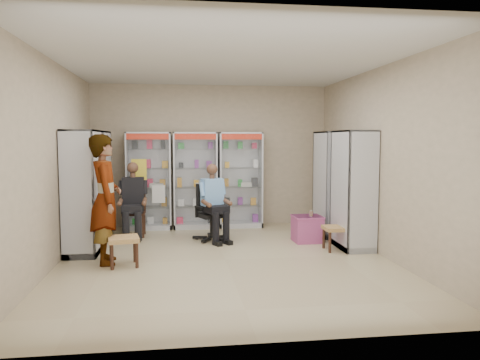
{
  "coord_description": "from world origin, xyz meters",
  "views": [
    {
      "loc": [
        -0.71,
        -7.03,
        1.84
      ],
      "look_at": [
        0.32,
        0.7,
        1.17
      ],
      "focal_mm": 35.0,
      "sensor_mm": 36.0,
      "label": 1
    }
  ],
  "objects": [
    {
      "name": "pink_trunk",
      "position": [
        1.6,
        1.08,
        0.24
      ],
      "size": [
        0.5,
        0.48,
        0.47
      ],
      "primitive_type": "cube",
      "rotation": [
        0.0,
        0.0,
        0.02
      ],
      "color": "#9D3F83",
      "rests_on": "floor"
    },
    {
      "name": "standing_man",
      "position": [
        -1.78,
        0.06,
        0.96
      ],
      "size": [
        0.56,
        0.76,
        1.92
      ],
      "primitive_type": "imported",
      "rotation": [
        0.0,
        0.0,
        1.73
      ],
      "color": "gray",
      "rests_on": "floor"
    },
    {
      "name": "cabinet_right_far",
      "position": [
        2.23,
        1.6,
        1.0
      ],
      "size": [
        0.9,
        0.5,
        2.0
      ],
      "primitive_type": "cube",
      "rotation": [
        0.0,
        0.0,
        1.57
      ],
      "color": "#B4B6BB",
      "rests_on": "floor"
    },
    {
      "name": "seated_shopkeeper",
      "position": [
        -0.1,
        1.41,
        0.66
      ],
      "size": [
        0.63,
        0.72,
        1.32
      ],
      "primitive_type": null,
      "rotation": [
        0.0,
        0.0,
        0.39
      ],
      "color": "#6DA4D9",
      "rests_on": "floor"
    },
    {
      "name": "office_chair",
      "position": [
        -0.1,
        1.46,
        0.52
      ],
      "size": [
        0.74,
        0.74,
        1.04
      ],
      "primitive_type": "cube",
      "rotation": [
        0.0,
        0.0,
        0.39
      ],
      "color": "black",
      "rests_on": "floor"
    },
    {
      "name": "cabinet_left_far",
      "position": [
        -2.23,
        1.8,
        1.0
      ],
      "size": [
        0.9,
        0.5,
        2.0
      ],
      "primitive_type": "cube",
      "rotation": [
        0.0,
        0.0,
        -1.57
      ],
      "color": "#ADB0B4",
      "rests_on": "floor"
    },
    {
      "name": "seated_customer",
      "position": [
        -1.55,
        1.95,
        0.67
      ],
      "size": [
        0.44,
        0.6,
        1.34
      ],
      "primitive_type": null,
      "color": "black",
      "rests_on": "floor"
    },
    {
      "name": "tea_glass",
      "position": [
        1.66,
        1.03,
        0.52
      ],
      "size": [
        0.07,
        0.07,
        0.1
      ],
      "primitive_type": "cylinder",
      "color": "#541007",
      "rests_on": "pink_trunk"
    },
    {
      "name": "wooden_chair",
      "position": [
        -1.55,
        2.0,
        0.47
      ],
      "size": [
        0.42,
        0.42,
        0.94
      ],
      "primitive_type": "cube",
      "color": "black",
      "rests_on": "floor"
    },
    {
      "name": "cabinet_back_mid",
      "position": [
        -0.35,
        2.73,
        1.0
      ],
      "size": [
        0.9,
        0.5,
        2.0
      ],
      "primitive_type": "cube",
      "color": "#B0B2B7",
      "rests_on": "floor"
    },
    {
      "name": "cabinet_right_near",
      "position": [
        2.23,
        0.5,
        1.0
      ],
      "size": [
        0.9,
        0.5,
        2.0
      ],
      "primitive_type": "cube",
      "rotation": [
        0.0,
        0.0,
        1.57
      ],
      "color": "#B5B8BD",
      "rests_on": "floor"
    },
    {
      "name": "cabinet_left_near",
      "position": [
        -2.23,
        0.7,
        1.0
      ],
      "size": [
        0.9,
        0.5,
        2.0
      ],
      "primitive_type": "cube",
      "rotation": [
        0.0,
        0.0,
        -1.57
      ],
      "color": "#A8ACB0",
      "rests_on": "floor"
    },
    {
      "name": "woven_stool_b",
      "position": [
        -1.51,
        -0.15,
        0.22
      ],
      "size": [
        0.5,
        0.5,
        0.43
      ],
      "primitive_type": "cube",
      "rotation": [
        0.0,
        0.0,
        0.17
      ],
      "color": "#9D8242",
      "rests_on": "floor"
    },
    {
      "name": "room_shell",
      "position": [
        0.0,
        0.0,
        1.97
      ],
      "size": [
        5.02,
        6.02,
        3.01
      ],
      "color": "tan",
      "rests_on": "ground"
    },
    {
      "name": "woven_stool_a",
      "position": [
        1.9,
        0.38,
        0.2
      ],
      "size": [
        0.4,
        0.4,
        0.4
      ],
      "primitive_type": "cube",
      "rotation": [
        0.0,
        0.0,
        0.0
      ],
      "color": "olive",
      "rests_on": "floor"
    },
    {
      "name": "floor",
      "position": [
        0.0,
        0.0,
        0.0
      ],
      "size": [
        6.0,
        6.0,
        0.0
      ],
      "primitive_type": "plane",
      "color": "tan",
      "rests_on": "ground"
    },
    {
      "name": "cabinet_back_right",
      "position": [
        0.6,
        2.73,
        1.0
      ],
      "size": [
        0.9,
        0.5,
        2.0
      ],
      "primitive_type": "cube",
      "color": "#A5A8AC",
      "rests_on": "floor"
    },
    {
      "name": "cabinet_back_left",
      "position": [
        -1.3,
        2.73,
        1.0
      ],
      "size": [
        0.9,
        0.5,
        2.0
      ],
      "primitive_type": "cube",
      "color": "silver",
      "rests_on": "floor"
    }
  ]
}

